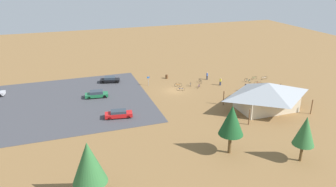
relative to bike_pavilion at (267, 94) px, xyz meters
name	(u,v)px	position (x,y,z in m)	size (l,w,h in m)	color
ground	(175,91)	(12.45, -14.41, -3.01)	(160.00, 160.00, 0.00)	olive
parking_lot_asphalt	(50,104)	(37.63, -15.16, -2.98)	(37.94, 28.83, 0.05)	#424247
bike_pavilion	(267,94)	(0.00, 0.00, 0.00)	(13.19, 9.25, 5.16)	beige
trash_bin	(167,77)	(11.58, -22.62, -2.56)	(0.60, 0.60, 0.90)	brown
lot_sign	(148,80)	(16.98, -19.29, -1.60)	(0.56, 0.08, 2.20)	#99999E
pine_east	(89,163)	(32.99, 14.42, 1.69)	(3.84, 3.84, 7.19)	brown
pine_far_east	(232,120)	(13.68, 10.98, 2.02)	(3.43, 3.43, 7.19)	brown
pine_west	(305,131)	(5.65, 15.89, 1.48)	(2.82, 2.82, 6.53)	brown
bicycle_black_back_row	(200,81)	(5.28, -17.37, -2.66)	(0.48, 1.70, 0.81)	black
bicycle_silver_near_sign	(264,78)	(-9.81, -14.58, -2.64)	(1.75, 0.48, 0.80)	black
bicycle_orange_yard_left	(178,85)	(10.97, -16.54, -2.62)	(1.60, 0.68, 0.90)	black
bicycle_purple_yard_right	(199,86)	(6.97, -14.38, -2.66)	(1.09, 1.28, 0.77)	black
bicycle_green_lone_west	(254,78)	(-7.56, -15.25, -2.65)	(1.70, 0.50, 0.80)	black
bicycle_teal_by_bin	(248,81)	(-5.13, -14.13, -2.62)	(0.78, 1.69, 0.84)	black
bicycle_red_edge_north	(258,83)	(-6.33, -11.77, -2.61)	(1.32, 1.22, 0.89)	black
bicycle_blue_yard_front	(181,89)	(11.35, -13.99, -2.65)	(1.57, 0.79, 0.78)	black
bicycle_white_trailside	(191,84)	(8.25, -15.99, -2.64)	(0.78, 1.58, 0.81)	black
car_green_by_curb	(97,94)	(28.71, -15.89, -2.27)	(4.69, 2.38, 1.38)	#1E6B3D
car_black_end_stall	(110,80)	(24.71, -24.07, -2.31)	(4.60, 2.78, 1.30)	black
car_red_aisle_side	(119,114)	(26.26, -5.19, -2.27)	(4.90, 2.41, 1.36)	red
visitor_crossing_yard	(246,87)	(-1.44, -9.24, -2.05)	(0.36, 0.36, 1.82)	#2D3347
visitor_near_lot	(207,76)	(2.91, -18.79, -2.07)	(0.37, 0.36, 1.78)	#2D3347
visitor_at_bikes	(220,81)	(1.81, -14.30, -2.09)	(0.36, 0.36, 1.75)	#2D3347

